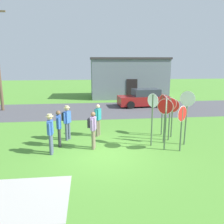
% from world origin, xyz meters
% --- Properties ---
extents(ground_plane, '(80.00, 80.00, 0.00)m').
position_xyz_m(ground_plane, '(0.00, 0.00, 0.00)').
color(ground_plane, '#518E33').
extents(street_asphalt, '(60.00, 6.40, 0.01)m').
position_xyz_m(street_asphalt, '(0.00, 9.15, 0.00)').
color(street_asphalt, '#4C4C51').
rests_on(street_asphalt, ground).
extents(concrete_path, '(3.20, 2.40, 0.01)m').
position_xyz_m(concrete_path, '(-2.86, -2.85, 0.00)').
color(concrete_path, '#ADAAA3').
rests_on(concrete_path, ground).
extents(building_background, '(8.17, 4.19, 4.23)m').
position_xyz_m(building_background, '(3.89, 15.71, 2.12)').
color(building_background, slate).
rests_on(building_background, ground).
extents(parked_car_on_street, '(4.41, 2.24, 1.51)m').
position_xyz_m(parked_car_on_street, '(4.27, 10.30, 0.69)').
color(parked_car_on_street, maroon).
rests_on(parked_car_on_street, ground).
extents(stop_sign_leaning_right, '(0.69, 0.16, 2.01)m').
position_xyz_m(stop_sign_leaning_right, '(3.65, 1.98, 1.36)').
color(stop_sign_leaning_right, '#51664C').
rests_on(stop_sign_leaning_right, ground).
extents(stop_sign_rear_left, '(0.56, 0.42, 2.03)m').
position_xyz_m(stop_sign_rear_left, '(3.35, 0.09, 1.37)').
color(stop_sign_rear_left, '#51664C').
rests_on(stop_sign_rear_left, ground).
extents(stop_sign_center_cluster, '(0.68, 0.41, 2.15)m').
position_xyz_m(stop_sign_center_cluster, '(3.00, 1.22, 1.47)').
color(stop_sign_center_cluster, '#51664C').
rests_on(stop_sign_center_cluster, ground).
extents(stop_sign_far_back, '(0.63, 0.08, 2.15)m').
position_xyz_m(stop_sign_far_back, '(3.35, 1.53, 1.44)').
color(stop_sign_far_back, '#51664C').
rests_on(stop_sign_far_back, ground).
extents(stop_sign_nearest, '(0.33, 0.56, 2.46)m').
position_xyz_m(stop_sign_nearest, '(2.28, 0.88, 1.63)').
color(stop_sign_nearest, '#51664C').
rests_on(stop_sign_nearest, ground).
extents(stop_sign_tallest, '(0.26, 0.63, 2.40)m').
position_xyz_m(stop_sign_tallest, '(2.71, 0.31, 1.61)').
color(stop_sign_tallest, '#51664C').
rests_on(stop_sign_tallest, ground).
extents(stop_sign_rear_right, '(0.20, 0.62, 2.18)m').
position_xyz_m(stop_sign_rear_right, '(3.26, 2.37, 1.46)').
color(stop_sign_rear_right, '#51664C').
rests_on(stop_sign_rear_right, ground).
extents(stop_sign_low_front, '(0.55, 0.49, 2.54)m').
position_xyz_m(stop_sign_low_front, '(3.90, 0.88, 1.71)').
color(stop_sign_low_front, '#51664C').
rests_on(stop_sign_low_front, ground).
extents(person_holding_notes, '(0.41, 0.56, 1.69)m').
position_xyz_m(person_holding_notes, '(-0.43, 0.81, 0.98)').
color(person_holding_notes, '#7A6B56').
rests_on(person_holding_notes, ground).
extents(person_in_teal, '(0.26, 0.57, 1.69)m').
position_xyz_m(person_in_teal, '(-1.97, 1.29, 0.95)').
color(person_in_teal, '#2D2D33').
rests_on(person_in_teal, ground).
extents(person_near_signs, '(0.32, 0.57, 1.74)m').
position_xyz_m(person_near_signs, '(-2.22, 0.41, 0.98)').
color(person_near_signs, '#4C5670').
rests_on(person_near_signs, ground).
extents(person_in_blue, '(0.37, 0.51, 1.69)m').
position_xyz_m(person_in_blue, '(-0.11, 2.59, 0.95)').
color(person_in_blue, '#7A6B56').
rests_on(person_in_blue, ground).
extents(person_with_sunhat, '(0.46, 0.51, 1.74)m').
position_xyz_m(person_with_sunhat, '(-1.67, 2.15, 1.01)').
color(person_with_sunhat, '#4C5670').
rests_on(person_with_sunhat, ground).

